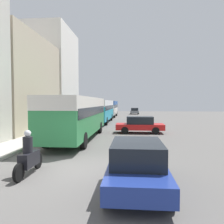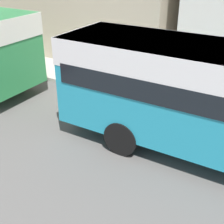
{
  "view_description": "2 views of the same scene",
  "coord_description": "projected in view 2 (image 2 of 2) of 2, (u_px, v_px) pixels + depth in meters",
  "views": [
    {
      "loc": [
        2.12,
        -8.56,
        2.77
      ],
      "look_at": [
        -0.58,
        22.37,
        1.4
      ],
      "focal_mm": 35.0,
      "sensor_mm": 36.0,
      "label": 1
    },
    {
      "loc": [
        5.56,
        21.12,
        5.13
      ],
      "look_at": [
        -1.4,
        16.98,
        0.9
      ],
      "focal_mm": 50.0,
      "sensor_mm": 36.0,
      "label": 2
    }
  ],
  "objects": []
}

